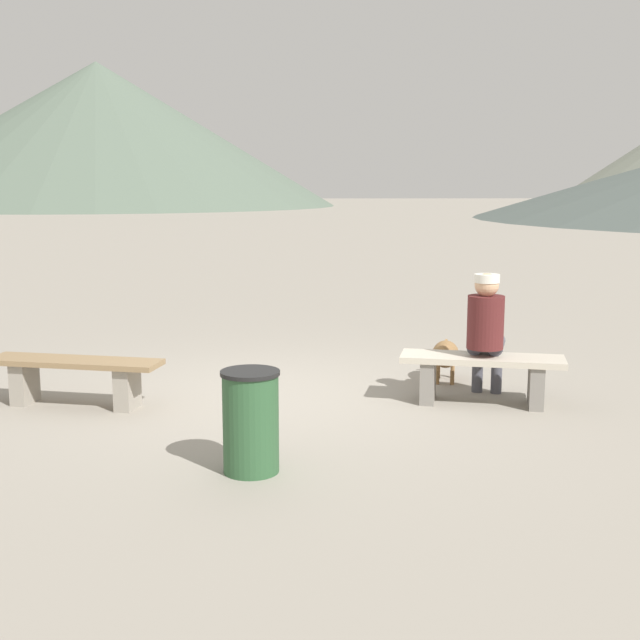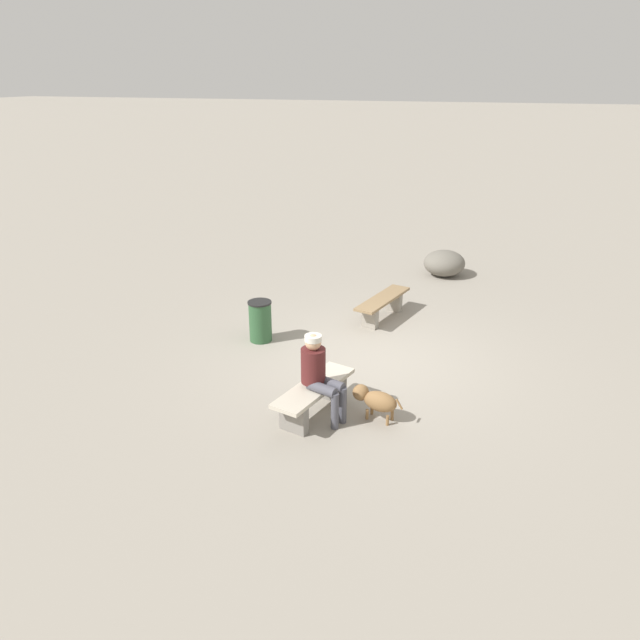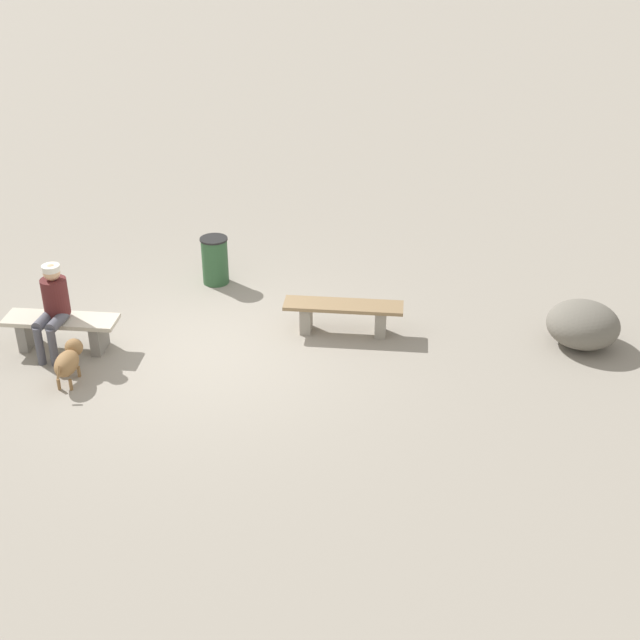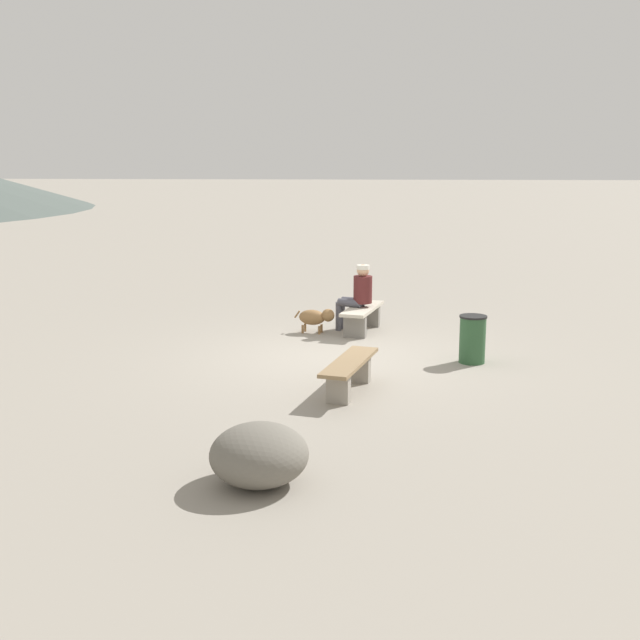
{
  "view_description": "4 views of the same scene",
  "coord_description": "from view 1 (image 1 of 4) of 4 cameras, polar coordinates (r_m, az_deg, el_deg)",
  "views": [
    {
      "loc": [
        0.08,
        -7.9,
        2.1
      ],
      "look_at": [
        0.43,
        0.37,
        0.71
      ],
      "focal_mm": 45.89,
      "sensor_mm": 36.0,
      "label": 1
    },
    {
      "loc": [
        8.98,
        2.17,
        4.56
      ],
      "look_at": [
        0.58,
        -0.7,
        0.89
      ],
      "focal_mm": 33.51,
      "sensor_mm": 36.0,
      "label": 2
    },
    {
      "loc": [
        -0.18,
        10.33,
        6.04
      ],
      "look_at": [
        -1.51,
        0.41,
        0.58
      ],
      "focal_mm": 48.33,
      "sensor_mm": 36.0,
      "label": 3
    },
    {
      "loc": [
        -12.47,
        -0.65,
        3.2
      ],
      "look_at": [
        -1.37,
        0.21,
        0.9
      ],
      "focal_mm": 44.21,
      "sensor_mm": 36.0,
      "label": 4
    }
  ],
  "objects": [
    {
      "name": "bench_left",
      "position": [
        8.12,
        -16.74,
        -3.63
      ],
      "size": [
        1.73,
        0.78,
        0.45
      ],
      "rotation": [
        0.0,
        0.0,
        -0.24
      ],
      "color": "gray",
      "rests_on": "ground"
    },
    {
      "name": "dog",
      "position": [
        8.78,
        8.74,
        -2.4
      ],
      "size": [
        0.38,
        0.77,
        0.47
      ],
      "rotation": [
        0.0,
        0.0,
        4.5
      ],
      "color": "olive",
      "rests_on": "ground"
    },
    {
      "name": "distant_peak_0",
      "position": [
        79.49,
        -15.18,
        12.37
      ],
      "size": [
        43.3,
        43.3,
        12.96
      ],
      "primitive_type": "cone",
      "color": "#566656",
      "rests_on": "ground"
    },
    {
      "name": "trash_bin",
      "position": [
        6.03,
        -4.85,
        -7.06
      ],
      "size": [
        0.44,
        0.44,
        0.76
      ],
      "color": "#2D5633",
      "rests_on": "ground"
    },
    {
      "name": "bench_right",
      "position": [
        8.0,
        11.21,
        -3.53
      ],
      "size": [
        1.61,
        0.81,
        0.47
      ],
      "rotation": [
        0.0,
        0.0,
        -0.24
      ],
      "color": "gray",
      "rests_on": "ground"
    },
    {
      "name": "seated_person",
      "position": [
        8.01,
        11.51,
        -0.42
      ],
      "size": [
        0.47,
        0.68,
        1.27
      ],
      "rotation": [
        0.0,
        0.0,
        -0.31
      ],
      "color": "#511E1E",
      "rests_on": "ground"
    },
    {
      "name": "ground",
      "position": [
        8.18,
        -2.88,
        -5.59
      ],
      "size": [
        210.0,
        210.0,
        0.06
      ],
      "primitive_type": "cube",
      "color": "gray"
    }
  ]
}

